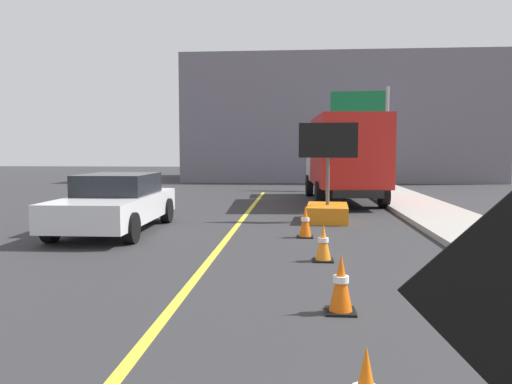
{
  "coord_description": "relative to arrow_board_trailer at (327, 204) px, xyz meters",
  "views": [
    {
      "loc": [
        1.53,
        0.84,
        1.95
      ],
      "look_at": [
        1.06,
        6.64,
        1.47
      ],
      "focal_mm": 35.37,
      "sensor_mm": 36.0,
      "label": 1
    }
  ],
  "objects": [
    {
      "name": "highway_guide_sign",
      "position": [
        2.68,
        10.96,
        2.94
      ],
      "size": [
        2.78,
        0.36,
        5.0
      ],
      "color": "gray",
      "rests_on": "ground"
    },
    {
      "name": "box_truck",
      "position": [
        0.91,
        5.23,
        1.25
      ],
      "size": [
        2.74,
        7.0,
        3.15
      ],
      "color": "black",
      "rests_on": "ground"
    },
    {
      "name": "traffic_cone_mid_lane",
      "position": [
        -0.31,
        -7.94,
        -0.12
      ],
      "size": [
        0.36,
        0.36,
        0.72
      ],
      "color": "black",
      "rests_on": "ground"
    },
    {
      "name": "traffic_cone_far_lane",
      "position": [
        -0.38,
        -5.09,
        -0.16
      ],
      "size": [
        0.36,
        0.36,
        0.66
      ],
      "color": "black",
      "rests_on": "ground"
    },
    {
      "name": "traffic_cone_curbside",
      "position": [
        -0.65,
        -2.69,
        -0.13
      ],
      "size": [
        0.36,
        0.36,
        0.72
      ],
      "color": "black",
      "rests_on": "ground"
    },
    {
      "name": "far_building_block",
      "position": [
        1.78,
        20.96,
        3.41
      ],
      "size": [
        19.37,
        9.82,
        7.77
      ],
      "primitive_type": "cube",
      "color": "slate",
      "rests_on": "ground"
    },
    {
      "name": "arrow_board_trailer",
      "position": [
        0.0,
        0.0,
        0.0
      ],
      "size": [
        1.6,
        1.87,
        2.7
      ],
      "color": "orange",
      "rests_on": "ground"
    },
    {
      "name": "pickup_car",
      "position": [
        -5.2,
        -2.15,
        0.22
      ],
      "size": [
        2.02,
        4.68,
        1.38
      ],
      "color": "silver",
      "rests_on": "ground"
    },
    {
      "name": "lane_center_stripe",
      "position": [
        -2.38,
        -8.77,
        -0.48
      ],
      "size": [
        0.14,
        36.0,
        0.01
      ],
      "primitive_type": "cube",
      "color": "yellow",
      "rests_on": "ground"
    }
  ]
}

